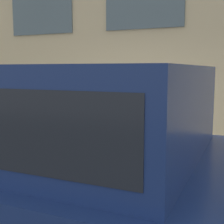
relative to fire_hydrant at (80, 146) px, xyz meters
name	(u,v)px	position (x,y,z in m)	size (l,w,h in m)	color
ground_plane	(72,202)	(-0.61, -0.22, -0.60)	(80.00, 80.00, 0.00)	#47474C
sidewalk	(116,164)	(0.88, -0.22, -0.51)	(2.98, 60.00, 0.18)	#B2ADA3
fire_hydrant	(80,146)	(0.00, 0.00, 0.00)	(0.28, 0.41, 0.83)	red
person	(144,126)	(0.51, -0.85, 0.28)	(0.28, 0.19, 1.18)	#726651
parked_car_navy_near	(55,169)	(-2.07, -0.97, 0.39)	(1.91, 4.45, 1.78)	black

